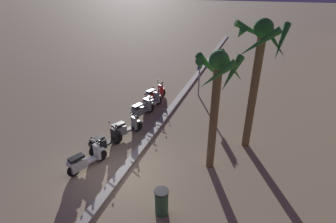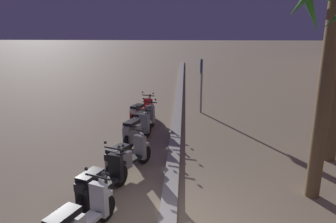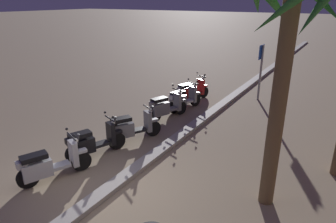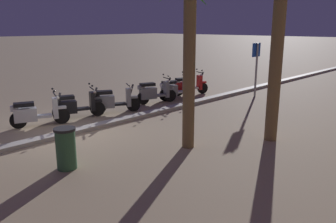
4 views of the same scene
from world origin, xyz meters
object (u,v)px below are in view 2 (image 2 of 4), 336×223
Objects in this scene: scooter_grey_second_in_line at (126,158)px; scooter_silver_tail_end at (77,222)px; scooter_red_last_in_row at (141,112)px; palm_tree_near_sign at (333,32)px; scooter_grey_mid_rear at (144,121)px; scooter_grey_far_back at (136,131)px; crossing_sign at (201,80)px; scooter_black_mid_centre at (100,183)px.

scooter_silver_tail_end is at bearing -6.82° from scooter_grey_second_in_line.
palm_tree_near_sign is at bearing 40.79° from scooter_red_last_in_row.
scooter_grey_mid_rear is 6.82m from palm_tree_near_sign.
scooter_grey_far_back is 0.35× the size of palm_tree_near_sign.
scooter_silver_tail_end is at bearing -15.65° from crossing_sign.
scooter_silver_tail_end is 6.02m from palm_tree_near_sign.
scooter_grey_second_in_line is at bearing 1.79° from scooter_grey_far_back.
scooter_grey_far_back is 2.17m from scooter_grey_second_in_line.
scooter_black_mid_centre is (5.89, -0.08, 0.00)m from scooter_red_last_in_row.
palm_tree_near_sign is at bearing 55.92° from scooter_grey_far_back.
palm_tree_near_sign reaches higher than scooter_red_last_in_row.
scooter_grey_mid_rear and scooter_grey_far_back have the same top height.
crossing_sign reaches higher than scooter_grey_mid_rear.
palm_tree_near_sign is (7.16, 2.20, 2.11)m from crossing_sign.
scooter_grey_far_back is 4.96m from scooter_silver_tail_end.
scooter_black_mid_centre is at bearing -4.26° from scooter_grey_mid_rear.
scooter_silver_tail_end is (1.40, -0.02, -0.01)m from scooter_black_mid_centre.
palm_tree_near_sign reaches higher than scooter_black_mid_centre.
crossing_sign is (-1.78, 2.44, 1.06)m from scooter_red_last_in_row.
scooter_grey_second_in_line is at bearing 173.18° from scooter_silver_tail_end.
scooter_red_last_in_row and scooter_grey_far_back have the same top height.
scooter_red_last_in_row is 1.23m from scooter_grey_mid_rear.
scooter_grey_second_in_line is 0.68× the size of crossing_sign.
scooter_black_mid_centre is (1.37, -0.31, -0.01)m from scooter_grey_second_in_line.
scooter_grey_far_back is at bearing -5.37° from scooter_grey_mid_rear.
scooter_silver_tail_end is 0.72× the size of crossing_sign.
crossing_sign reaches higher than scooter_black_mid_centre.
scooter_grey_far_back is 3.55m from scooter_black_mid_centre.
palm_tree_near_sign is at bearing 78.99° from scooter_grey_second_in_line.
scooter_grey_second_in_line is 2.80m from scooter_silver_tail_end.
scooter_red_last_in_row and scooter_black_mid_centre have the same top height.
scooter_black_mid_centre is at bearing 179.09° from scooter_silver_tail_end.
scooter_black_mid_centre is at bearing -3.90° from scooter_grey_far_back.
scooter_grey_second_in_line is at bearing 167.30° from scooter_black_mid_centre.
scooter_grey_far_back is 1.04× the size of scooter_grey_second_in_line.
scooter_silver_tail_end is 0.36× the size of palm_tree_near_sign.
scooter_grey_mid_rear is 3.84m from crossing_sign.
scooter_grey_second_in_line is 6.76m from crossing_sign.
scooter_grey_mid_rear is 1.00× the size of scooter_black_mid_centre.
scooter_grey_far_back and scooter_silver_tail_end have the same top height.
scooter_grey_far_back is 0.97× the size of scooter_black_mid_centre.
scooter_grey_far_back is at bearing -124.08° from palm_tree_near_sign.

